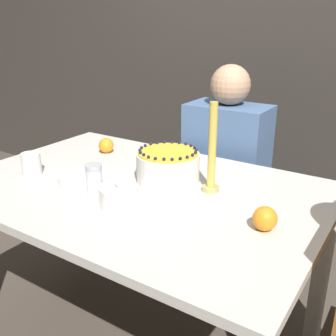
{
  "coord_description": "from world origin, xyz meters",
  "views": [
    {
      "loc": [
        0.85,
        -1.08,
        1.35
      ],
      "look_at": [
        0.08,
        0.09,
        0.83
      ],
      "focal_mm": 42.0,
      "sensor_mm": 36.0,
      "label": 1
    }
  ],
  "objects": [
    {
      "name": "cup",
      "position": [
        -0.43,
        -0.14,
        0.81
      ],
      "size": [
        0.08,
        0.08,
        0.09
      ],
      "color": "white",
      "rests_on": "dining_table"
    },
    {
      "name": "wall_behind",
      "position": [
        0.0,
        1.4,
        1.3
      ],
      "size": [
        8.0,
        0.05,
        2.6
      ],
      "color": "#38332D",
      "rests_on": "ground_plane"
    },
    {
      "name": "plate_stack",
      "position": [
        -0.2,
        -0.08,
        0.78
      ],
      "size": [
        0.19,
        0.19,
        0.03
      ],
      "color": "white",
      "rests_on": "dining_table"
    },
    {
      "name": "cake",
      "position": [
        0.08,
        0.09,
        0.83
      ],
      "size": [
        0.24,
        0.24,
        0.14
      ],
      "color": "white",
      "rests_on": "dining_table"
    },
    {
      "name": "dining_table",
      "position": [
        0.0,
        0.0,
        0.65
      ],
      "size": [
        1.38,
        0.93,
        0.77
      ],
      "color": "beige",
      "rests_on": "ground_plane"
    },
    {
      "name": "orange_fruit_0",
      "position": [
        0.52,
        -0.06,
        0.81
      ],
      "size": [
        0.07,
        0.07,
        0.07
      ],
      "color": "orange",
      "rests_on": "dining_table"
    },
    {
      "name": "person_man_blue_shirt",
      "position": [
        0.06,
        0.67,
        0.5
      ],
      "size": [
        0.4,
        0.34,
        1.17
      ],
      "rotation": [
        0.0,
        0.0,
        3.14
      ],
      "color": "#595960",
      "rests_on": "ground_plane"
    },
    {
      "name": "orange_fruit_1",
      "position": [
        -0.36,
        0.24,
        0.8
      ],
      "size": [
        0.07,
        0.07,
        0.07
      ],
      "color": "orange",
      "rests_on": "dining_table"
    },
    {
      "name": "sugar_bowl",
      "position": [
        0.06,
        -0.17,
        0.81
      ],
      "size": [
        0.13,
        0.13,
        0.1
      ],
      "color": "white",
      "rests_on": "dining_table"
    },
    {
      "name": "candle",
      "position": [
        0.26,
        0.11,
        0.91
      ],
      "size": [
        0.06,
        0.06,
        0.33
      ],
      "color": "tan",
      "rests_on": "dining_table"
    },
    {
      "name": "sugar_shaker",
      "position": [
        -0.07,
        -0.16,
        0.83
      ],
      "size": [
        0.06,
        0.06,
        0.12
      ],
      "color": "white",
      "rests_on": "dining_table"
    }
  ]
}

